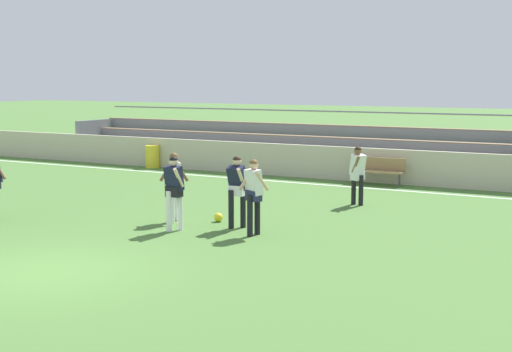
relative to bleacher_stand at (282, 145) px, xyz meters
name	(u,v)px	position (x,y,z in m)	size (l,w,h in m)	color
ground_plane	(45,272)	(3.26, -15.86, -0.93)	(160.00, 160.00, 0.00)	#477033
field_line_sideline	(323,185)	(3.26, -3.37, -0.92)	(44.00, 0.12, 0.01)	white
sideline_wall	(340,163)	(3.26, -2.01, -0.35)	(48.00, 0.16, 1.15)	beige
bleacher_stand	(282,145)	(0.00, 0.00, 0.00)	(18.83, 2.75, 2.23)	#897051
bench_centre_sideline	(377,168)	(4.79, -2.50, -0.38)	(1.80, 0.40, 0.90)	#99754C
trash_bin	(153,157)	(-4.52, -2.28, -0.49)	(0.55, 0.55, 0.88)	yellow
player_white_dropping_back	(254,190)	(5.06, -11.34, 0.09)	(0.63, 0.42, 1.71)	black
player_dark_pressing_high	(237,185)	(4.32, -10.81, 0.08)	(0.46, 0.60, 1.69)	black
player_white_wide_left	(174,181)	(2.58, -10.86, 0.08)	(0.65, 0.46, 1.69)	white
player_dark_overlapping	(174,186)	(3.22, -11.76, 0.10)	(0.44, 0.51, 1.72)	white
player_white_challenging	(358,170)	(5.63, -6.48, 0.04)	(0.45, 0.59, 1.63)	black
soccer_ball	(218,217)	(3.54, -10.37, -0.82)	(0.22, 0.22, 0.22)	yellow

